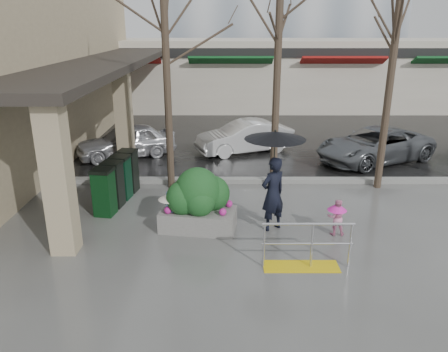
{
  "coord_description": "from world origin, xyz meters",
  "views": [
    {
      "loc": [
        -0.32,
        -9.3,
        4.87
      ],
      "look_at": [
        -0.34,
        0.92,
        1.3
      ],
      "focal_mm": 35.0,
      "sensor_mm": 36.0,
      "label": 1
    }
  ],
  "objects_px": {
    "tree_west": "(164,16)",
    "tree_mideast": "(397,24)",
    "tree_midwest": "(280,10)",
    "car_a": "(126,141)",
    "child_blue": "(171,206)",
    "news_boxes": "(117,181)",
    "woman": "(274,171)",
    "car_b": "(245,137)",
    "child_pink": "(337,215)",
    "planter": "(198,200)",
    "car_c": "(375,145)",
    "handrail": "(305,251)"
  },
  "relations": [
    {
      "from": "tree_west",
      "to": "tree_mideast",
      "type": "distance_m",
      "value": 6.5
    },
    {
      "from": "tree_midwest",
      "to": "car_a",
      "type": "height_order",
      "value": "tree_midwest"
    },
    {
      "from": "tree_mideast",
      "to": "child_blue",
      "type": "relative_size",
      "value": 6.23
    },
    {
      "from": "child_blue",
      "to": "news_boxes",
      "type": "height_order",
      "value": "news_boxes"
    },
    {
      "from": "woman",
      "to": "car_b",
      "type": "height_order",
      "value": "woman"
    },
    {
      "from": "child_pink",
      "to": "planter",
      "type": "bearing_deg",
      "value": -0.52
    },
    {
      "from": "news_boxes",
      "to": "car_c",
      "type": "bearing_deg",
      "value": 33.57
    },
    {
      "from": "child_blue",
      "to": "car_a",
      "type": "height_order",
      "value": "car_a"
    },
    {
      "from": "child_pink",
      "to": "car_c",
      "type": "height_order",
      "value": "car_c"
    },
    {
      "from": "tree_midwest",
      "to": "tree_west",
      "type": "bearing_deg",
      "value": -180.0
    },
    {
      "from": "handrail",
      "to": "child_pink",
      "type": "relative_size",
      "value": 2.09
    },
    {
      "from": "handrail",
      "to": "child_blue",
      "type": "height_order",
      "value": "child_blue"
    },
    {
      "from": "tree_west",
      "to": "child_blue",
      "type": "distance_m",
      "value": 5.4
    },
    {
      "from": "tree_midwest",
      "to": "car_c",
      "type": "relative_size",
      "value": 1.54
    },
    {
      "from": "tree_west",
      "to": "tree_midwest",
      "type": "bearing_deg",
      "value": 0.0
    },
    {
      "from": "child_blue",
      "to": "news_boxes",
      "type": "relative_size",
      "value": 0.44
    },
    {
      "from": "car_a",
      "to": "tree_west",
      "type": "bearing_deg",
      "value": 8.81
    },
    {
      "from": "woman",
      "to": "news_boxes",
      "type": "distance_m",
      "value": 4.68
    },
    {
      "from": "car_a",
      "to": "car_c",
      "type": "bearing_deg",
      "value": 63.01
    },
    {
      "from": "tree_west",
      "to": "tree_mideast",
      "type": "xyz_separation_m",
      "value": [
        6.5,
        0.0,
        -0.22
      ]
    },
    {
      "from": "car_a",
      "to": "car_b",
      "type": "xyz_separation_m",
      "value": [
        4.57,
        0.67,
        0.0
      ]
    },
    {
      "from": "tree_mideast",
      "to": "child_blue",
      "type": "height_order",
      "value": "tree_mideast"
    },
    {
      "from": "tree_midwest",
      "to": "car_c",
      "type": "distance_m",
      "value": 6.72
    },
    {
      "from": "woman",
      "to": "planter",
      "type": "relative_size",
      "value": 1.3
    },
    {
      "from": "tree_west",
      "to": "tree_midwest",
      "type": "relative_size",
      "value": 0.97
    },
    {
      "from": "child_pink",
      "to": "car_b",
      "type": "distance_m",
      "value": 7.49
    },
    {
      "from": "child_pink",
      "to": "car_b",
      "type": "height_order",
      "value": "car_b"
    },
    {
      "from": "child_pink",
      "to": "planter",
      "type": "height_order",
      "value": "planter"
    },
    {
      "from": "tree_midwest",
      "to": "planter",
      "type": "xyz_separation_m",
      "value": [
        -2.17,
        -2.98,
        -4.46
      ]
    },
    {
      "from": "child_pink",
      "to": "child_blue",
      "type": "bearing_deg",
      "value": 0.94
    },
    {
      "from": "handrail",
      "to": "child_blue",
      "type": "xyz_separation_m",
      "value": [
        -2.99,
        1.78,
        0.26
      ]
    },
    {
      "from": "tree_west",
      "to": "tree_mideast",
      "type": "bearing_deg",
      "value": 0.0
    },
    {
      "from": "news_boxes",
      "to": "tree_west",
      "type": "bearing_deg",
      "value": 50.09
    },
    {
      "from": "tree_midwest",
      "to": "car_a",
      "type": "xyz_separation_m",
      "value": [
        -5.3,
        3.3,
        -4.6
      ]
    },
    {
      "from": "woman",
      "to": "planter",
      "type": "xyz_separation_m",
      "value": [
        -1.83,
        -0.01,
        -0.76
      ]
    },
    {
      "from": "car_b",
      "to": "child_blue",
      "type": "bearing_deg",
      "value": -38.52
    },
    {
      "from": "tree_midwest",
      "to": "child_pink",
      "type": "bearing_deg",
      "value": -70.11
    },
    {
      "from": "handrail",
      "to": "child_blue",
      "type": "relative_size",
      "value": 1.82
    },
    {
      "from": "tree_mideast",
      "to": "child_blue",
      "type": "distance_m",
      "value": 8.04
    },
    {
      "from": "tree_west",
      "to": "car_b",
      "type": "relative_size",
      "value": 1.78
    },
    {
      "from": "woman",
      "to": "car_a",
      "type": "height_order",
      "value": "woman"
    },
    {
      "from": "tree_midwest",
      "to": "child_pink",
      "type": "xyz_separation_m",
      "value": [
        1.18,
        -3.27,
        -4.72
      ]
    },
    {
      "from": "tree_mideast",
      "to": "car_a",
      "type": "bearing_deg",
      "value": 159.01
    },
    {
      "from": "child_pink",
      "to": "car_b",
      "type": "relative_size",
      "value": 0.24
    },
    {
      "from": "tree_mideast",
      "to": "child_pink",
      "type": "distance_m",
      "value": 5.84
    },
    {
      "from": "car_c",
      "to": "child_pink",
      "type": "bearing_deg",
      "value": -52.0
    },
    {
      "from": "handrail",
      "to": "tree_mideast",
      "type": "distance_m",
      "value": 7.28
    },
    {
      "from": "tree_midwest",
      "to": "woman",
      "type": "xyz_separation_m",
      "value": [
        -0.34,
        -2.97,
        -3.71
      ]
    },
    {
      "from": "car_a",
      "to": "car_b",
      "type": "height_order",
      "value": "same"
    },
    {
      "from": "tree_midwest",
      "to": "tree_mideast",
      "type": "xyz_separation_m",
      "value": [
        3.3,
        -0.0,
        -0.37
      ]
    }
  ]
}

